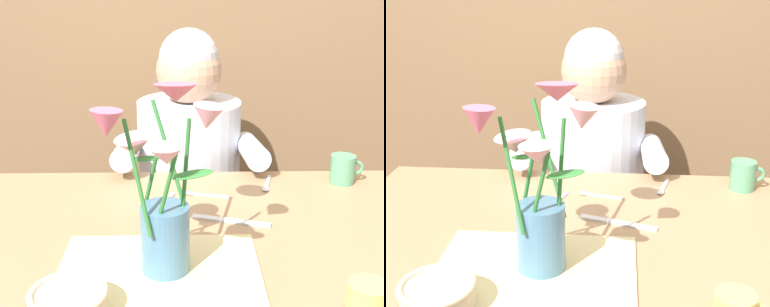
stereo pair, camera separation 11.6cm
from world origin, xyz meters
The scene contains 10 objects.
dining_table centered at (0.00, 0.00, 0.64)m, with size 1.20×0.80×0.74m.
seated_person centered at (-0.02, 0.62, 0.56)m, with size 0.45×0.47×1.14m.
striped_placemat centered at (-0.09, -0.14, 0.74)m, with size 0.40×0.28×0.01m, color beige.
flower_vase centered at (-0.08, -0.13, 0.91)m, with size 0.25×0.26×0.36m.
ceramic_bowl centered at (-0.24, -0.29, 0.77)m, with size 0.14×0.14×0.06m.
dinner_knife centered at (0.07, 0.07, 0.74)m, with size 0.19×0.02×0.01m, color silver.
ceramic_mug centered at (0.40, 0.31, 0.78)m, with size 0.09×0.07×0.08m.
spoon_2 centered at (0.00, 0.23, 0.74)m, with size 0.12×0.04×0.01m.
spoon_3 centered at (0.19, 0.28, 0.74)m, with size 0.04×0.12×0.01m.
spoon_4 centered at (-0.10, 0.17, 0.74)m, with size 0.05×0.12×0.01m.
Camera 2 is at (0.07, -1.04, 1.30)m, focal length 49.29 mm.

